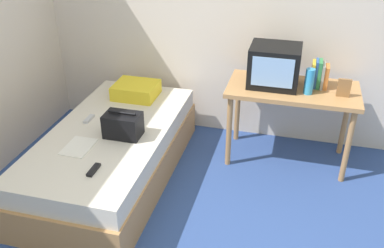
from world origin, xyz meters
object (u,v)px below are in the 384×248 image
(desk, at_px, (292,97))
(tv, at_px, (274,66))
(remote_silver, at_px, (89,119))
(pillow, at_px, (136,90))
(bed, at_px, (112,154))
(magazine, at_px, (79,147))
(book_row, at_px, (319,75))
(remote_dark, at_px, (94,170))
(water_bottle, at_px, (309,81))
(handbag, at_px, (123,125))
(picture_frame, at_px, (344,88))

(desk, distance_m, tv, 0.33)
(remote_silver, bearing_deg, pillow, 67.96)
(pillow, distance_m, remote_silver, 0.62)
(bed, height_order, desk, desk)
(pillow, height_order, magazine, pillow)
(book_row, distance_m, magazine, 2.15)
(tv, xyz_separation_m, remote_dark, (-1.15, -1.32, -0.43))
(water_bottle, height_order, pillow, water_bottle)
(bed, distance_m, magazine, 0.43)
(handbag, xyz_separation_m, remote_dark, (-0.01, -0.53, -0.09))
(picture_frame, relative_size, handbag, 0.54)
(water_bottle, bearing_deg, magazine, -151.68)
(handbag, height_order, remote_silver, handbag)
(bed, distance_m, picture_frame, 2.08)
(remote_dark, distance_m, remote_silver, 0.81)
(magazine, height_order, remote_dark, remote_dark)
(magazine, xyz_separation_m, remote_dark, (0.27, -0.27, 0.01))
(tv, distance_m, magazine, 1.82)
(book_row, relative_size, handbag, 0.82)
(handbag, distance_m, remote_silver, 0.45)
(bed, distance_m, remote_dark, 0.66)
(magazine, bearing_deg, remote_silver, 106.39)
(pillow, bearing_deg, water_bottle, -2.61)
(tv, distance_m, remote_silver, 1.72)
(picture_frame, bearing_deg, handbag, -158.60)
(handbag, bearing_deg, tv, 34.66)
(tv, xyz_separation_m, pillow, (-1.32, -0.04, -0.37))
(water_bottle, bearing_deg, picture_frame, 2.65)
(desk, relative_size, book_row, 4.69)
(remote_dark, bearing_deg, book_row, 41.50)
(book_row, xyz_separation_m, remote_silver, (-1.94, -0.67, -0.36))
(bed, height_order, remote_silver, remote_silver)
(water_bottle, distance_m, book_row, 0.19)
(picture_frame, height_order, remote_silver, picture_frame)
(picture_frame, bearing_deg, tv, 170.01)
(water_bottle, bearing_deg, bed, -159.33)
(tv, relative_size, handbag, 1.47)
(magazine, bearing_deg, tv, 36.55)
(bed, xyz_separation_m, water_bottle, (1.61, 0.61, 0.62))
(remote_dark, bearing_deg, bed, 103.45)
(water_bottle, bearing_deg, remote_silver, -165.05)
(desk, distance_m, handbag, 1.53)
(water_bottle, relative_size, remote_dark, 1.45)
(picture_frame, distance_m, remote_dark, 2.16)
(desk, height_order, magazine, desk)
(bed, relative_size, pillow, 4.82)
(picture_frame, relative_size, pillow, 0.39)
(desk, distance_m, water_bottle, 0.26)
(tv, bearing_deg, book_row, 7.26)
(bed, relative_size, tv, 4.55)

